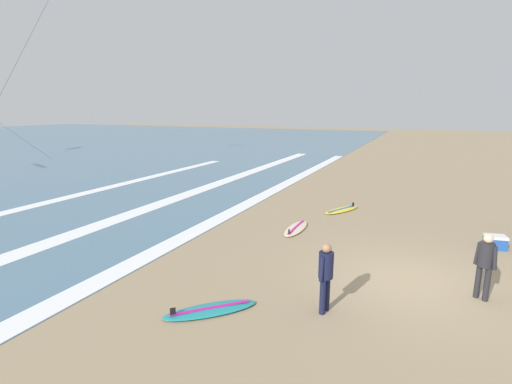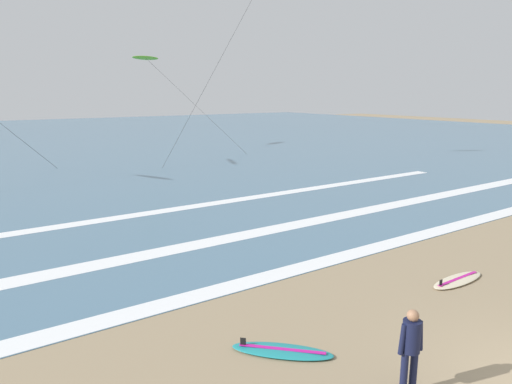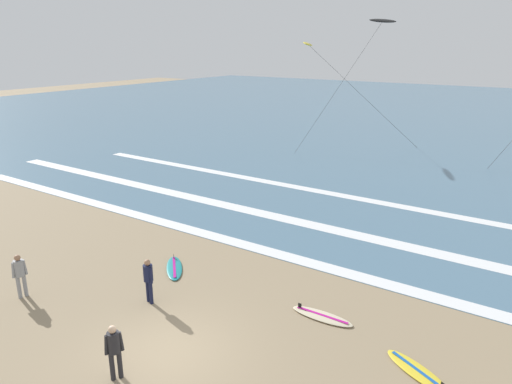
{
  "view_description": "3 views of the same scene",
  "coord_description": "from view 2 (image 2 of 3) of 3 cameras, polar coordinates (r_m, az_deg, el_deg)",
  "views": [
    {
      "loc": [
        -9.95,
        -0.03,
        4.4
      ],
      "look_at": [
        -1.93,
        3.59,
        2.45
      ],
      "focal_mm": 26.5,
      "sensor_mm": 36.0,
      "label": 1
    },
    {
      "loc": [
        -8.8,
        -2.84,
        5.23
      ],
      "look_at": [
        -2.08,
        6.93,
        2.7
      ],
      "focal_mm": 32.84,
      "sensor_mm": 36.0,
      "label": 2
    },
    {
      "loc": [
        8.55,
        -8.15,
        8.49
      ],
      "look_at": [
        -0.37,
        5.19,
        3.4
      ],
      "focal_mm": 33.2,
      "sensor_mm": 36.0,
      "label": 3
    }
  ],
  "objects": [
    {
      "name": "surfer_left_near",
      "position": [
        8.94,
        18.34,
        -17.18
      ],
      "size": [
        0.51,
        0.32,
        1.6
      ],
      "color": "#141938",
      "rests_on": "ground"
    },
    {
      "name": "surfboard_left_pile",
      "position": [
        14.58,
        23.36,
        -9.82
      ],
      "size": [
        2.11,
        0.62,
        0.25
      ],
      "color": "beige",
      "rests_on": "ground"
    },
    {
      "name": "wave_foam_shoreline",
      "position": [
        15.44,
        10.03,
        -7.88
      ],
      "size": [
        48.43,
        0.74,
        0.01
      ],
      "primitive_type": "cube",
      "color": "white",
      "rests_on": "ocean_surface"
    },
    {
      "name": "wave_foam_outer_break",
      "position": [
        21.07,
        -13.61,
        -2.63
      ],
      "size": [
        39.11,
        0.75,
        0.01
      ],
      "primitive_type": "cube",
      "color": "white",
      "rests_on": "ocean_surface"
    },
    {
      "name": "surfboard_foreground_flat",
      "position": [
        10.13,
        3.19,
        -18.76
      ],
      "size": [
        1.9,
        1.92,
        0.25
      ],
      "color": "teal",
      "rests_on": "ground"
    },
    {
      "name": "kite_lime_mid_center",
      "position": [
        45.64,
        -13.24,
        15.55
      ],
      "size": [
        7.06,
        9.52,
        8.53
      ],
      "color": "#70C628",
      "rests_on": "ground"
    },
    {
      "name": "ocean_surface",
      "position": [
        55.81,
        -25.38,
        5.53
      ],
      "size": [
        140.0,
        90.0,
        0.01
      ],
      "primitive_type": "cube",
      "color": "slate",
      "rests_on": "ground"
    },
    {
      "name": "wave_foam_mid_break",
      "position": [
        17.71,
        -0.38,
        -5.07
      ],
      "size": [
        50.76,
        0.9,
        0.01
      ],
      "primitive_type": "cube",
      "color": "white",
      "rests_on": "ocean_surface"
    }
  ]
}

